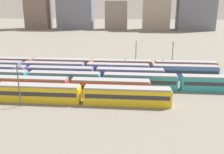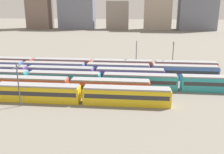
% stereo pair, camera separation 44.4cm
% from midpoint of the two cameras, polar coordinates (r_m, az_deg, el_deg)
% --- Properties ---
extents(ground_plane, '(600.00, 600.00, 0.00)m').
position_cam_midpoint_polar(ground_plane, '(72.82, -21.55, -0.94)').
color(ground_plane, slate).
extents(train_track_0, '(55.80, 3.06, 3.75)m').
position_cam_midpoint_polar(train_track_0, '(55.86, -16.21, -3.42)').
color(train_track_0, yellow).
rests_on(train_track_0, ground_plane).
extents(train_track_1, '(55.80, 3.06, 3.75)m').
position_cam_midpoint_polar(train_track_1, '(61.92, -17.90, -1.64)').
color(train_track_1, '#BC4C38').
rests_on(train_track_1, ground_plane).
extents(train_track_2, '(74.70, 3.06, 3.75)m').
position_cam_midpoint_polar(train_track_2, '(62.34, -2.15, -0.72)').
color(train_track_2, teal).
rests_on(train_track_2, ground_plane).
extents(train_track_3, '(55.80, 3.06, 3.75)m').
position_cam_midpoint_polar(train_track_3, '(69.82, -11.41, 0.82)').
color(train_track_3, '#6B429E').
rests_on(train_track_3, ground_plane).
extents(train_track_4, '(74.70, 3.06, 3.75)m').
position_cam_midpoint_polar(train_track_4, '(73.25, -5.87, 1.78)').
color(train_track_4, '#4C70BC').
rests_on(train_track_4, ground_plane).
extents(train_track_5, '(74.70, 3.06, 3.75)m').
position_cam_midpoint_polar(train_track_5, '(78.01, -4.33, 2.71)').
color(train_track_5, '#BC4C38').
rests_on(train_track_5, ground_plane).
extents(catenary_pole_0, '(0.24, 3.20, 8.83)m').
position_cam_midpoint_polar(catenary_pole_0, '(53.29, -20.33, -1.30)').
color(catenary_pole_0, '#4C4C51').
rests_on(catenary_pole_0, ground_plane).
extents(catenary_pole_1, '(0.24, 3.20, 9.21)m').
position_cam_midpoint_polar(catenary_pole_1, '(78.96, 5.70, 5.25)').
color(catenary_pole_1, '#4C4C51').
rests_on(catenary_pole_1, ground_plane).
extents(catenary_pole_3, '(0.24, 3.20, 9.10)m').
position_cam_midpoint_polar(catenary_pole_3, '(80.11, 13.85, 4.97)').
color(catenary_pole_3, '#4C4C51').
rests_on(catenary_pole_3, ground_plane).
extents(distant_building_1, '(29.30, 15.59, 41.04)m').
position_cam_midpoint_polar(distant_building_1, '(218.48, -7.97, 16.19)').
color(distant_building_1, slate).
rests_on(distant_building_1, ground_plane).
extents(distant_building_2, '(18.03, 12.15, 22.73)m').
position_cam_midpoint_polar(distant_building_2, '(213.30, 1.38, 13.87)').
color(distant_building_2, gray).
rests_on(distant_building_2, ground_plane).
extents(distant_building_3, '(21.78, 12.42, 40.04)m').
position_cam_midpoint_polar(distant_building_3, '(213.07, 10.48, 15.95)').
color(distant_building_3, '#A89989').
rests_on(distant_building_3, ground_plane).
extents(distant_building_4, '(28.93, 16.87, 46.57)m').
position_cam_midpoint_polar(distant_building_4, '(217.68, 19.10, 16.22)').
color(distant_building_4, slate).
rests_on(distant_building_4, ground_plane).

